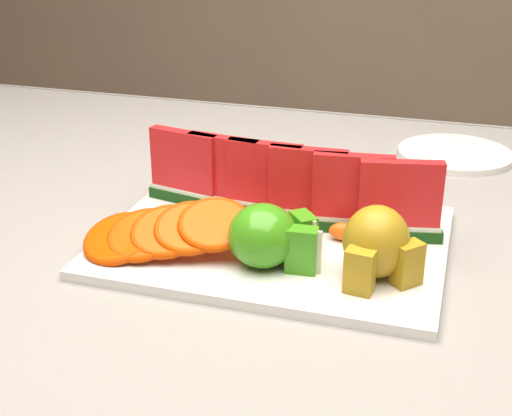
# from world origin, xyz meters

# --- Properties ---
(table) EXTENTS (1.40, 0.90, 0.75)m
(table) POSITION_xyz_m (0.00, 0.00, 0.65)
(table) COLOR #523222
(table) RESTS_ON ground
(tablecloth) EXTENTS (1.53, 1.03, 0.20)m
(tablecloth) POSITION_xyz_m (0.00, 0.00, 0.72)
(tablecloth) COLOR gray
(tablecloth) RESTS_ON table
(platter) EXTENTS (0.40, 0.30, 0.01)m
(platter) POSITION_xyz_m (0.09, -0.06, 0.76)
(platter) COLOR silver
(platter) RESTS_ON tablecloth
(apple_cluster) EXTENTS (0.12, 0.10, 0.07)m
(apple_cluster) POSITION_xyz_m (0.11, -0.12, 0.80)
(apple_cluster) COLOR #1B8D0D
(apple_cluster) RESTS_ON platter
(pear_cluster) EXTENTS (0.09, 0.09, 0.08)m
(pear_cluster) POSITION_xyz_m (0.22, -0.12, 0.81)
(pear_cluster) COLOR #AC7C1F
(pear_cluster) RESTS_ON platter
(side_plate) EXTENTS (0.20, 0.20, 0.01)m
(side_plate) POSITION_xyz_m (0.29, 0.33, 0.76)
(side_plate) COLOR silver
(side_plate) RESTS_ON tablecloth
(fork) EXTENTS (0.09, 0.19, 0.00)m
(fork) POSITION_xyz_m (-0.11, 0.19, 0.76)
(fork) COLOR silver
(fork) RESTS_ON tablecloth
(watermelon_row) EXTENTS (0.39, 0.07, 0.10)m
(watermelon_row) POSITION_xyz_m (0.09, -0.01, 0.82)
(watermelon_row) COLOR #104010
(watermelon_row) RESTS_ON platter
(orange_fan_front) EXTENTS (0.21, 0.13, 0.06)m
(orange_fan_front) POSITION_xyz_m (-0.01, -0.13, 0.80)
(orange_fan_front) COLOR #E63500
(orange_fan_front) RESTS_ON platter
(orange_fan_back) EXTENTS (0.23, 0.09, 0.04)m
(orange_fan_back) POSITION_xyz_m (0.06, 0.07, 0.79)
(orange_fan_back) COLOR #E63500
(orange_fan_back) RESTS_ON platter
(tangerine_segments) EXTENTS (0.25, 0.07, 0.02)m
(tangerine_segments) POSITION_xyz_m (0.11, -0.06, 0.78)
(tangerine_segments) COLOR orange
(tangerine_segments) RESTS_ON platter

